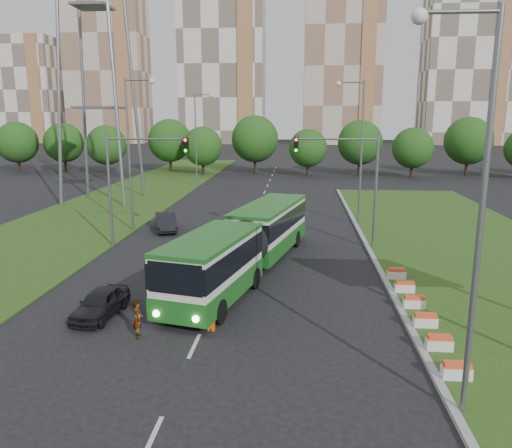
# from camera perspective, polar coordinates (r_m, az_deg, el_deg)

# --- Properties ---
(ground) EXTENTS (360.00, 360.00, 0.00)m
(ground) POSITION_cam_1_polar(r_m,az_deg,el_deg) (26.08, 2.20, -8.23)
(ground) COLOR black
(ground) RESTS_ON ground
(grass_median) EXTENTS (14.00, 60.00, 0.15)m
(grass_median) POSITION_cam_1_polar(r_m,az_deg,el_deg) (35.70, 24.22, -3.54)
(grass_median) COLOR #2B4D16
(grass_median) RESTS_ON ground
(median_kerb) EXTENTS (0.30, 60.00, 0.18)m
(median_kerb) POSITION_cam_1_polar(r_m,az_deg,el_deg) (34.01, 13.10, -3.49)
(median_kerb) COLOR #979797
(median_kerb) RESTS_ON ground
(left_verge) EXTENTS (12.00, 110.00, 0.10)m
(left_verge) POSITION_cam_1_polar(r_m,az_deg,el_deg) (53.74, -16.04, 2.03)
(left_verge) COLOR #2B4D16
(left_verge) RESTS_ON ground
(lane_markings) EXTENTS (0.20, 100.00, 0.01)m
(lane_markings) POSITION_cam_1_polar(r_m,az_deg,el_deg) (45.52, -0.39, 0.67)
(lane_markings) COLOR beige
(lane_markings) RESTS_ON ground
(flower_planters) EXTENTS (1.10, 11.50, 0.60)m
(flower_planters) POSITION_cam_1_polar(r_m,az_deg,el_deg) (24.23, 18.18, -9.36)
(flower_planters) COLOR white
(flower_planters) RESTS_ON grass_median
(traffic_mast_median) EXTENTS (5.76, 0.32, 8.00)m
(traffic_mast_median) POSITION_cam_1_polar(r_m,az_deg,el_deg) (34.82, 10.98, 5.80)
(traffic_mast_median) COLOR slate
(traffic_mast_median) RESTS_ON ground
(traffic_mast_left) EXTENTS (5.76, 0.32, 8.00)m
(traffic_mast_left) POSITION_cam_1_polar(r_m,az_deg,el_deg) (35.52, -14.07, 5.78)
(traffic_mast_left) COLOR slate
(traffic_mast_left) RESTS_ON ground
(street_lamps) EXTENTS (36.00, 60.00, 12.00)m
(street_lamps) POSITION_cam_1_polar(r_m,az_deg,el_deg) (34.80, -1.91, 7.08)
(street_lamps) COLOR slate
(street_lamps) RESTS_ON ground
(tree_line) EXTENTS (120.00, 8.00, 9.00)m
(tree_line) POSITION_cam_1_polar(r_m,az_deg,el_deg) (80.05, 11.36, 8.67)
(tree_line) COLOR #1C4D14
(tree_line) RESTS_ON ground
(apartment_tower_west) EXTENTS (26.00, 15.00, 48.00)m
(apartment_tower_west) POSITION_cam_1_polar(r_m,az_deg,el_deg) (187.11, -16.54, 16.29)
(apartment_tower_west) COLOR beige
(apartment_tower_west) RESTS_ON ground
(apartment_tower_cwest) EXTENTS (28.00, 15.00, 52.00)m
(apartment_tower_cwest) POSITION_cam_1_polar(r_m,az_deg,el_deg) (177.16, -3.83, 17.65)
(apartment_tower_cwest) COLOR silver
(apartment_tower_cwest) RESTS_ON ground
(apartment_tower_ceast) EXTENTS (25.00, 15.00, 50.00)m
(apartment_tower_ceast) POSITION_cam_1_polar(r_m,az_deg,el_deg) (175.70, 9.81, 17.22)
(apartment_tower_ceast) COLOR beige
(apartment_tower_ceast) RESTS_ON ground
(apartment_tower_east) EXTENTS (27.00, 15.00, 47.00)m
(apartment_tower_east) POSITION_cam_1_polar(r_m,az_deg,el_deg) (183.13, 22.85, 15.79)
(apartment_tower_east) COLOR silver
(apartment_tower_east) RESTS_ON ground
(midrise_west) EXTENTS (22.00, 14.00, 36.00)m
(midrise_west) POSITION_cam_1_polar(r_m,az_deg,el_deg) (199.33, -24.73, 13.68)
(midrise_west) COLOR silver
(midrise_west) RESTS_ON ground
(articulated_bus) EXTENTS (2.82, 18.10, 2.98)m
(articulated_bus) POSITION_cam_1_polar(r_m,az_deg,el_deg) (29.35, -1.38, -2.16)
(articulated_bus) COLOR beige
(articulated_bus) RESTS_ON ground
(car_left_near) EXTENTS (1.90, 3.96, 1.30)m
(car_left_near) POSITION_cam_1_polar(r_m,az_deg,el_deg) (24.43, -17.35, -8.61)
(car_left_near) COLOR black
(car_left_near) RESTS_ON ground
(car_left_far) EXTENTS (2.87, 4.68, 1.46)m
(car_left_far) POSITION_cam_1_polar(r_m,az_deg,el_deg) (41.12, -10.26, 0.25)
(car_left_far) COLOR black
(car_left_far) RESTS_ON ground
(pedestrian) EXTENTS (0.59, 0.71, 1.66)m
(pedestrian) POSITION_cam_1_polar(r_m,az_deg,el_deg) (21.74, -13.37, -10.51)
(pedestrian) COLOR gray
(pedestrian) RESTS_ON ground
(shopping_trolley) EXTENTS (0.30, 0.31, 0.51)m
(shopping_trolley) POSITION_cam_1_polar(r_m,az_deg,el_deg) (22.15, -5.13, -11.39)
(shopping_trolley) COLOR #DD5C0B
(shopping_trolley) RESTS_ON ground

